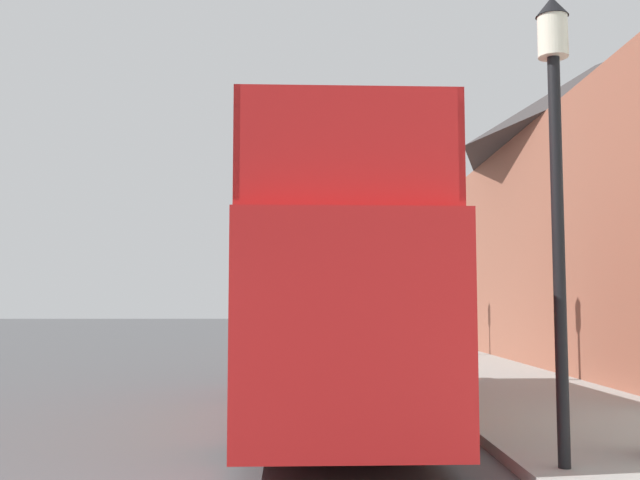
{
  "coord_description": "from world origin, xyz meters",
  "views": [
    {
      "loc": [
        2.36,
        -4.2,
        1.81
      ],
      "look_at": [
        2.47,
        7.88,
        2.85
      ],
      "focal_mm": 42.0,
      "sensor_mm": 36.0,
      "label": 1
    }
  ],
  "objects_px": {
    "parked_car_ahead_of_bus": "(354,349)",
    "lamp_post_second": "(441,229)",
    "lamp_post_nearest": "(556,140)",
    "lamp_post_third": "(397,257)",
    "tour_bus": "(328,305)"
  },
  "relations": [
    {
      "from": "parked_car_ahead_of_bus",
      "to": "lamp_post_second",
      "type": "bearing_deg",
      "value": -60.18
    },
    {
      "from": "tour_bus",
      "to": "lamp_post_nearest",
      "type": "relative_size",
      "value": 1.92
    },
    {
      "from": "parked_car_ahead_of_bus",
      "to": "lamp_post_second",
      "type": "distance_m",
      "value": 4.41
    },
    {
      "from": "parked_car_ahead_of_bus",
      "to": "lamp_post_nearest",
      "type": "xyz_separation_m",
      "value": [
        1.51,
        -11.45,
        2.87
      ]
    },
    {
      "from": "parked_car_ahead_of_bus",
      "to": "lamp_post_nearest",
      "type": "distance_m",
      "value": 11.91
    },
    {
      "from": "tour_bus",
      "to": "lamp_post_third",
      "type": "xyz_separation_m",
      "value": [
        2.55,
        12.72,
        1.59
      ]
    },
    {
      "from": "lamp_post_nearest",
      "to": "lamp_post_second",
      "type": "distance_m",
      "value": 8.53
    },
    {
      "from": "lamp_post_second",
      "to": "lamp_post_nearest",
      "type": "bearing_deg",
      "value": -91.63
    },
    {
      "from": "tour_bus",
      "to": "parked_car_ahead_of_bus",
      "type": "bearing_deg",
      "value": 81.59
    },
    {
      "from": "tour_bus",
      "to": "lamp_post_third",
      "type": "relative_size",
      "value": 2.02
    },
    {
      "from": "tour_bus",
      "to": "parked_car_ahead_of_bus",
      "type": "distance_m",
      "value": 7.26
    },
    {
      "from": "tour_bus",
      "to": "lamp_post_second",
      "type": "xyz_separation_m",
      "value": [
        2.58,
        4.2,
        1.65
      ]
    },
    {
      "from": "lamp_post_nearest",
      "to": "parked_car_ahead_of_bus",
      "type": "bearing_deg",
      "value": 97.52
    },
    {
      "from": "lamp_post_second",
      "to": "lamp_post_third",
      "type": "height_order",
      "value": "lamp_post_second"
    },
    {
      "from": "lamp_post_nearest",
      "to": "lamp_post_third",
      "type": "height_order",
      "value": "lamp_post_nearest"
    }
  ]
}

